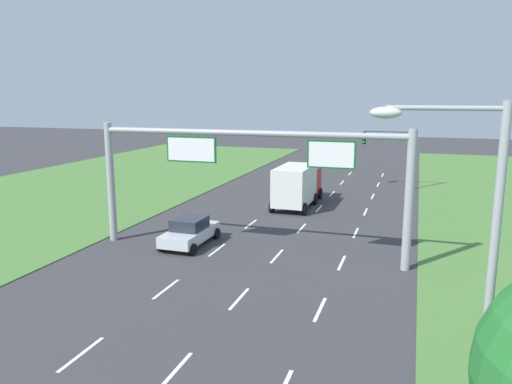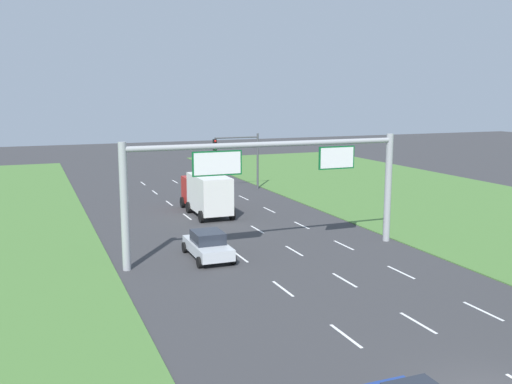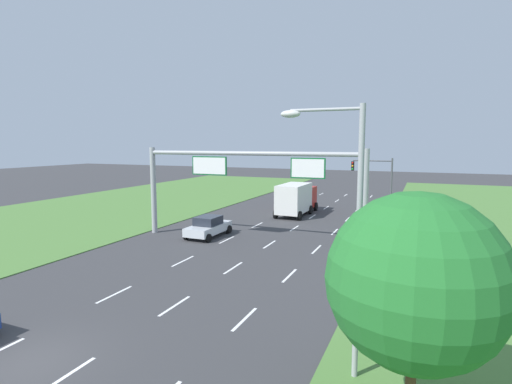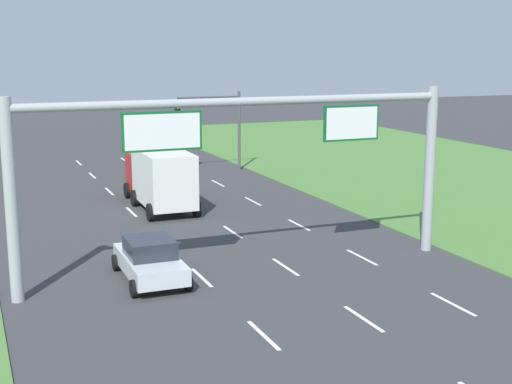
# 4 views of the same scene
# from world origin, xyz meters

# --- Properties ---
(ground_plane) EXTENTS (200.00, 200.00, 0.00)m
(ground_plane) POSITION_xyz_m (0.00, 0.00, 0.00)
(ground_plane) COLOR #38383A
(lane_dashes_inner_left) EXTENTS (0.14, 68.40, 0.01)m
(lane_dashes_inner_left) POSITION_xyz_m (-1.75, 15.00, 0.00)
(lane_dashes_inner_left) COLOR white
(lane_dashes_inner_left) RESTS_ON ground_plane
(lane_dashes_inner_right) EXTENTS (0.14, 68.40, 0.01)m
(lane_dashes_inner_right) POSITION_xyz_m (1.75, 15.00, 0.00)
(lane_dashes_inner_right) COLOR white
(lane_dashes_inner_right) RESTS_ON ground_plane
(lane_dashes_slip) EXTENTS (0.14, 68.40, 0.01)m
(lane_dashes_slip) POSITION_xyz_m (5.25, 15.00, 0.00)
(lane_dashes_slip) COLOR white
(lane_dashes_slip) RESTS_ON ground_plane
(car_near_red) EXTENTS (2.21, 4.45, 1.61)m
(car_near_red) POSITION_xyz_m (-3.62, 18.46, 0.80)
(car_near_red) COLOR silver
(car_near_red) RESTS_ON ground_plane
(box_truck) EXTENTS (2.76, 7.25, 3.24)m
(box_truck) POSITION_xyz_m (-0.05, 30.36, 1.73)
(box_truck) COLOR #B21E19
(box_truck) RESTS_ON ground_plane
(sign_gantry) EXTENTS (17.24, 0.44, 7.00)m
(sign_gantry) POSITION_xyz_m (0.06, 17.95, 4.87)
(sign_gantry) COLOR #9EA0A5
(sign_gantry) RESTS_ON ground_plane
(traffic_light_mast) EXTENTS (4.76, 0.49, 5.60)m
(traffic_light_mast) POSITION_xyz_m (6.46, 40.28, 3.87)
(traffic_light_mast) COLOR #47494F
(traffic_light_mast) RESTS_ON ground_plane
(street_lamp) EXTENTS (2.61, 0.32, 8.50)m
(street_lamp) POSITION_xyz_m (9.80, 3.53, 5.08)
(street_lamp) COLOR #9EA0A5
(street_lamp) RESTS_ON ground_plane
(roadside_tree_near) EXTENTS (4.37, 4.37, 6.23)m
(roadside_tree_near) POSITION_xyz_m (11.85, 1.58, 4.04)
(roadside_tree_near) COLOR #513823
(roadside_tree_near) RESTS_ON ground_plane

